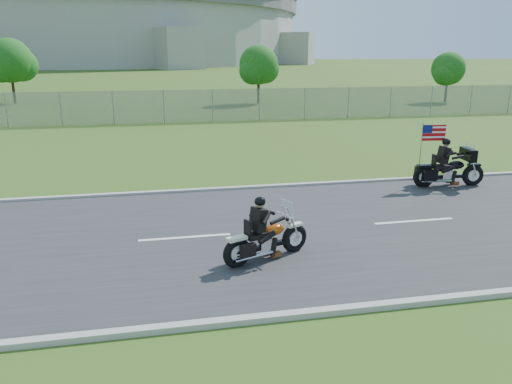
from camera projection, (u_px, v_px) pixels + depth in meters
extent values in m
plane|color=#2E4816|center=(266.00, 233.00, 12.38)|extent=(420.00, 420.00, 0.00)
cube|color=#28282B|center=(266.00, 232.00, 12.38)|extent=(120.00, 8.00, 0.04)
cube|color=#9E9B93|center=(239.00, 188.00, 16.18)|extent=(120.00, 0.18, 0.12)
cube|color=#9E9B93|center=(317.00, 313.00, 8.55)|extent=(120.00, 0.18, 0.12)
cube|color=gray|center=(113.00, 108.00, 30.00)|extent=(60.00, 0.03, 2.00)
cylinder|color=#A3A099|center=(97.00, 31.00, 165.99)|extent=(130.00, 130.00, 20.00)
cylinder|color=#605E5B|center=(95.00, 9.00, 164.06)|extent=(132.00, 132.00, 4.00)
cylinder|color=#382316|center=(258.00, 88.00, 41.44)|extent=(0.22, 0.22, 2.52)
sphere|color=#124312|center=(259.00, 65.00, 40.91)|extent=(3.20, 3.20, 3.20)
sphere|color=#124312|center=(265.00, 69.00, 41.59)|extent=(2.40, 2.40, 2.40)
sphere|color=#124312|center=(253.00, 71.00, 40.55)|extent=(2.24, 2.24, 2.24)
cylinder|color=#382316|center=(13.00, 87.00, 41.37)|extent=(0.22, 0.22, 2.80)
sphere|color=#124312|center=(10.00, 60.00, 40.79)|extent=(3.60, 3.60, 3.60)
sphere|color=#124312|center=(21.00, 65.00, 41.55)|extent=(2.70, 2.70, 2.70)
sphere|color=#124312|center=(1.00, 67.00, 40.39)|extent=(2.52, 2.52, 2.52)
cylinder|color=#382316|center=(446.00, 89.00, 42.63)|extent=(0.22, 0.22, 2.24)
sphere|color=#124312|center=(448.00, 69.00, 42.16)|extent=(2.80, 2.80, 2.80)
sphere|color=#124312|center=(451.00, 72.00, 42.75)|extent=(2.10, 2.10, 2.10)
sphere|color=#124312|center=(445.00, 74.00, 41.85)|extent=(1.96, 1.96, 1.96)
torus|color=black|center=(294.00, 238.00, 11.14)|extent=(0.67, 0.40, 0.66)
torus|color=black|center=(237.00, 253.00, 10.32)|extent=(0.67, 0.40, 0.66)
ellipsoid|color=#B8490D|center=(274.00, 229.00, 10.75)|extent=(0.57, 0.45, 0.25)
cube|color=black|center=(257.00, 235.00, 10.51)|extent=(0.55, 0.43, 0.11)
cube|color=black|center=(258.00, 219.00, 10.43)|extent=(0.33, 0.41, 0.49)
sphere|color=black|center=(260.00, 202.00, 10.35)|extent=(0.31, 0.31, 0.24)
cube|color=silver|center=(288.00, 208.00, 10.82)|extent=(0.19, 0.39, 0.36)
torus|color=black|center=(473.00, 175.00, 16.52)|extent=(0.75, 0.24, 0.74)
torus|color=black|center=(424.00, 177.00, 16.34)|extent=(0.75, 0.24, 0.74)
ellipsoid|color=black|center=(456.00, 165.00, 16.36)|extent=(0.58, 0.37, 0.28)
cube|color=black|center=(441.00, 167.00, 16.31)|extent=(0.57, 0.35, 0.12)
cube|color=black|center=(443.00, 155.00, 16.21)|extent=(0.27, 0.42, 0.55)
sphere|color=black|center=(446.00, 142.00, 16.10)|extent=(0.29, 0.29, 0.27)
cube|color=black|center=(468.00, 154.00, 16.30)|extent=(0.29, 0.81, 0.40)
cube|color=#B70C11|center=(434.00, 133.00, 16.18)|extent=(0.80, 0.09, 0.52)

